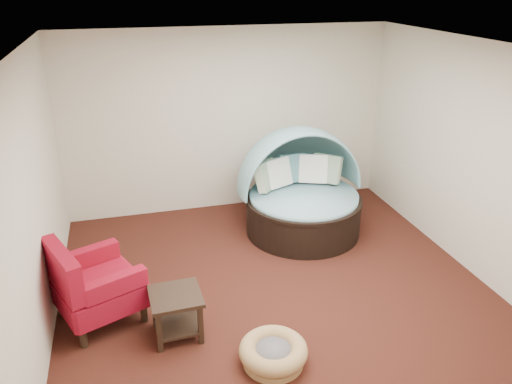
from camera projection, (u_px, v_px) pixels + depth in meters
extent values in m
plane|color=#421B12|center=(276.00, 288.00, 6.00)|extent=(5.00, 5.00, 0.00)
plane|color=beige|center=(228.00, 121.00, 7.65)|extent=(5.00, 0.00, 5.00)
plane|color=beige|center=(394.00, 322.00, 3.23)|extent=(5.00, 0.00, 5.00)
plane|color=beige|center=(32.00, 206.00, 4.83)|extent=(0.00, 5.00, 5.00)
plane|color=beige|center=(474.00, 160.00, 6.05)|extent=(0.00, 5.00, 5.00)
plane|color=white|center=(280.00, 49.00, 4.88)|extent=(5.00, 5.00, 0.00)
cylinder|color=black|center=(303.00, 216.00, 7.23)|extent=(1.68, 1.68, 0.50)
cylinder|color=black|center=(304.00, 199.00, 7.12)|extent=(1.70, 1.70, 0.05)
cylinder|color=#95CDD8|center=(304.00, 197.00, 7.11)|extent=(1.59, 1.59, 0.11)
cube|color=#376C53|center=(266.00, 176.00, 7.13)|extent=(0.46, 0.47, 0.44)
cube|color=white|center=(278.00, 173.00, 7.23)|extent=(0.48, 0.39, 0.44)
cube|color=#589299|center=(293.00, 168.00, 7.40)|extent=(0.42, 0.25, 0.44)
cube|color=white|center=(313.00, 169.00, 7.38)|extent=(0.48, 0.37, 0.44)
cube|color=#376C53|center=(327.00, 169.00, 7.38)|extent=(0.47, 0.46, 0.44)
cylinder|color=olive|center=(273.00, 360.00, 4.84)|extent=(0.62, 0.62, 0.07)
torus|color=olive|center=(273.00, 350.00, 4.79)|extent=(0.70, 0.70, 0.17)
cylinder|color=#605C61|center=(273.00, 352.00, 4.80)|extent=(0.42, 0.42, 0.10)
cylinder|color=black|center=(83.00, 338.00, 5.02)|extent=(0.10, 0.10, 0.20)
cylinder|color=black|center=(61.00, 307.00, 5.50)|extent=(0.10, 0.10, 0.20)
cylinder|color=black|center=(144.00, 313.00, 5.40)|extent=(0.10, 0.10, 0.20)
cylinder|color=black|center=(118.00, 285.00, 5.88)|extent=(0.10, 0.10, 0.20)
cube|color=maroon|center=(99.00, 291.00, 5.35)|extent=(1.09, 1.09, 0.29)
cube|color=maroon|center=(62.00, 271.00, 5.01)|extent=(0.47, 0.83, 0.49)
cube|color=maroon|center=(115.00, 285.00, 5.03)|extent=(0.67, 0.38, 0.20)
cube|color=maroon|center=(89.00, 256.00, 5.54)|extent=(0.67, 0.38, 0.20)
cube|color=black|center=(175.00, 296.00, 5.05)|extent=(0.54, 0.54, 0.04)
cube|color=black|center=(178.00, 324.00, 5.19)|extent=(0.47, 0.47, 0.03)
cube|color=black|center=(159.00, 333.00, 4.91)|extent=(0.05, 0.05, 0.46)
cube|color=black|center=(154.00, 308.00, 5.27)|extent=(0.05, 0.05, 0.46)
cube|color=black|center=(201.00, 325.00, 5.02)|extent=(0.05, 0.05, 0.46)
cube|color=black|center=(193.00, 301.00, 5.38)|extent=(0.05, 0.05, 0.46)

